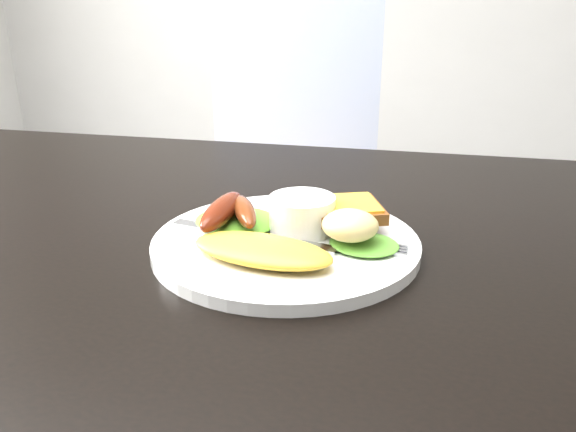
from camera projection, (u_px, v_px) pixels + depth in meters
name	position (u px, v px, depth m)	size (l,w,h in m)	color
dining_table	(214.00, 246.00, 0.63)	(1.20, 0.80, 0.04)	black
dining_chair	(279.00, 216.00, 1.50)	(0.47, 0.47, 0.06)	#9E755A
person	(410.00, 167.00, 1.19)	(0.47, 0.32, 1.31)	navy
plate	(286.00, 243.00, 0.57)	(0.27, 0.27, 0.01)	white
lettuce_left	(237.00, 221.00, 0.60)	(0.09, 0.08, 0.01)	#4D9B1F
lettuce_right	(364.00, 244.00, 0.54)	(0.07, 0.06, 0.01)	#2F8326
omelette	(262.00, 250.00, 0.52)	(0.14, 0.07, 0.02)	yellow
sausage_a	(222.00, 211.00, 0.58)	(0.03, 0.11, 0.03)	#661C09
sausage_b	(245.00, 211.00, 0.58)	(0.02, 0.09, 0.02)	maroon
ramekin	(302.00, 215.00, 0.58)	(0.07, 0.07, 0.04)	white
toast_a	(325.00, 215.00, 0.61)	(0.08, 0.08, 0.01)	maroon
toast_b	(347.00, 210.00, 0.59)	(0.07, 0.07, 0.01)	brown
potato_salad	(350.00, 225.00, 0.54)	(0.05, 0.05, 0.03)	#F3F6A6
fork	(252.00, 236.00, 0.57)	(0.18, 0.01, 0.00)	#ADAFB7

